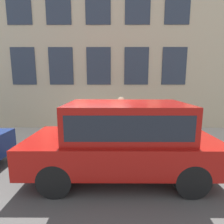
{
  "coord_description": "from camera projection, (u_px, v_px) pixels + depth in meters",
  "views": [
    {
      "loc": [
        -5.43,
        -0.66,
        2.36
      ],
      "look_at": [
        0.46,
        -0.64,
        1.37
      ],
      "focal_mm": 28.0,
      "sensor_mm": 36.0,
      "label": 1
    }
  ],
  "objects": [
    {
      "name": "building_facade",
      "position": [
        99.0,
        50.0,
        8.26
      ],
      "size": [
        0.33,
        40.0,
        7.75
      ],
      "color": "#C6B793",
      "rests_on": "ground_plane"
    },
    {
      "name": "sidewalk",
      "position": [
        97.0,
        139.0,
        7.24
      ],
      "size": [
        3.06,
        60.0,
        0.15
      ],
      "color": "#B2ADA3",
      "rests_on": "ground_plane"
    },
    {
      "name": "fire_hydrant",
      "position": [
        103.0,
        134.0,
        6.04
      ],
      "size": [
        0.36,
        0.47,
        0.87
      ],
      "color": "gold",
      "rests_on": "sidewalk"
    },
    {
      "name": "person",
      "position": [
        121.0,
        117.0,
        6.05
      ],
      "size": [
        0.42,
        0.28,
        1.74
      ],
      "rotation": [
        0.0,
        0.0,
        0.25
      ],
      "color": "#726651",
      "rests_on": "sidewalk"
    },
    {
      "name": "ground_plane",
      "position": [
        93.0,
        155.0,
        5.75
      ],
      "size": [
        80.0,
        80.0,
        0.0
      ],
      "primitive_type": "plane",
      "color": "#514F4C"
    },
    {
      "name": "parked_truck_red_near",
      "position": [
        124.0,
        135.0,
        4.35
      ],
      "size": [
        1.97,
        4.57,
        1.88
      ],
      "color": "black",
      "rests_on": "ground_plane"
    }
  ]
}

